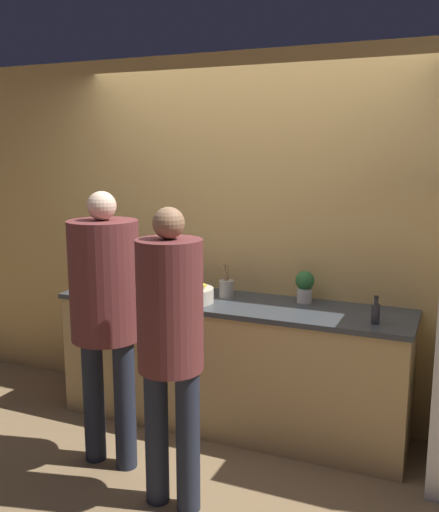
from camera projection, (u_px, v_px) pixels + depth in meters
The scene contains 11 objects.
ground_plane at pixel (211, 446), 3.77m from camera, with size 14.00×14.00×0.00m, color #8C704C.
wall_back at pixel (248, 238), 4.13m from camera, with size 5.20×0.06×2.60m.
counter at pixel (231, 363), 4.01m from camera, with size 2.45×0.64×0.91m.
person_left at pixel (105, 300), 3.38m from camera, with size 0.41×0.41×1.70m.
person_center at pixel (170, 334), 2.97m from camera, with size 0.35×0.35×1.65m.
fruit_bowl at pixel (191, 295), 3.88m from camera, with size 0.31×0.31×0.14m.
utensil_crock at pixel (226, 288), 4.01m from camera, with size 0.10×0.10×0.24m.
bottle_amber at pixel (135, 276), 4.36m from camera, with size 0.08×0.08×0.18m.
bottle_dark at pixel (376, 313), 3.40m from camera, with size 0.05×0.05×0.17m.
cup_white at pixel (165, 286), 4.16m from camera, with size 0.07×0.07×0.08m.
potted_plant at pixel (305, 285), 3.86m from camera, with size 0.13×0.13×0.22m.
Camera 1 is at (1.42, -3.17, 1.93)m, focal length 40.00 mm.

